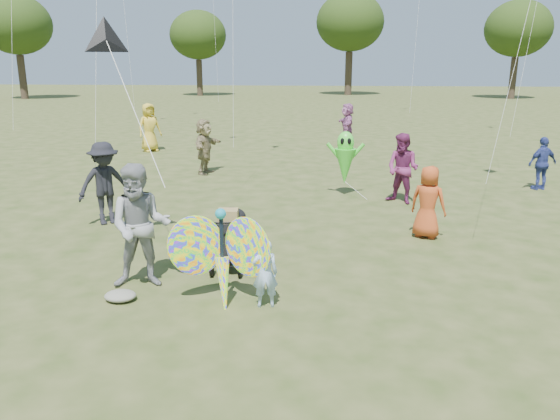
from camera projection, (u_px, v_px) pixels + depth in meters
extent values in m
plane|color=#51592B|center=(283.00, 310.00, 7.93)|extent=(160.00, 160.00, 0.00)
imported|color=#A4C5E9|center=(265.00, 273.00, 7.92)|extent=(0.42, 0.32, 1.04)
imported|color=gray|center=(141.00, 226.00, 8.55)|extent=(1.10, 0.93, 1.99)
ellipsoid|color=gray|center=(120.00, 296.00, 8.23)|extent=(0.48, 0.39, 0.15)
imported|color=#B8471D|center=(428.00, 202.00, 11.06)|extent=(0.86, 0.75, 1.49)
imported|color=black|center=(105.00, 183.00, 11.97)|extent=(1.35, 1.26, 1.83)
imported|color=navy|center=(542.00, 164.00, 15.26)|extent=(0.95, 0.65, 1.49)
imported|color=#92815A|center=(205.00, 146.00, 17.46)|extent=(0.81, 1.70, 1.77)
imported|color=#772759|center=(403.00, 169.00, 13.75)|extent=(1.10, 1.05, 1.78)
imported|color=gold|center=(149.00, 127.00, 21.89)|extent=(1.10, 1.09, 1.92)
imported|color=#A86097|center=(347.00, 124.00, 23.50)|extent=(0.78, 1.74, 1.80)
cube|color=black|center=(229.00, 239.00, 9.36)|extent=(0.53, 0.90, 0.71)
cube|color=black|center=(230.00, 257.00, 9.44)|extent=(0.47, 0.72, 0.10)
ellipsoid|color=black|center=(231.00, 217.00, 9.51)|extent=(0.51, 0.45, 0.33)
cylinder|color=black|center=(212.00, 268.00, 9.15)|extent=(0.08, 0.30, 0.30)
cylinder|color=black|center=(240.00, 269.00, 9.10)|extent=(0.08, 0.30, 0.30)
cylinder|color=black|center=(234.00, 254.00, 9.91)|extent=(0.07, 0.22, 0.22)
cylinder|color=black|center=(223.00, 223.00, 8.79)|extent=(0.44, 0.07, 0.03)
cube|color=#A3884F|center=(228.00, 217.00, 9.20)|extent=(0.36, 0.31, 0.26)
ellipsoid|color=red|center=(196.00, 246.00, 7.99)|extent=(0.98, 0.71, 1.24)
ellipsoid|color=red|center=(247.00, 248.00, 7.91)|extent=(0.98, 0.71, 1.24)
cylinder|color=black|center=(222.00, 250.00, 7.98)|extent=(0.06, 0.06, 1.00)
cone|color=red|center=(224.00, 288.00, 7.95)|extent=(0.36, 0.49, 0.93)
sphere|color=teal|center=(221.00, 214.00, 7.82)|extent=(0.16, 0.16, 0.16)
cone|color=black|center=(106.00, 40.00, 9.28)|extent=(0.89, 0.62, 0.81)
cylinder|color=silver|center=(134.00, 110.00, 8.86)|extent=(1.34, 1.36, 2.26)
cone|color=#48E235|center=(345.00, 167.00, 14.54)|extent=(0.56, 0.56, 0.95)
ellipsoid|color=#48E235|center=(346.00, 142.00, 14.37)|extent=(0.44, 0.39, 0.57)
ellipsoid|color=black|center=(342.00, 141.00, 14.19)|extent=(0.10, 0.05, 0.17)
ellipsoid|color=black|center=(349.00, 141.00, 14.17)|extent=(0.10, 0.05, 0.17)
cylinder|color=#48E235|center=(334.00, 151.00, 14.46)|extent=(0.43, 0.10, 0.49)
cylinder|color=#48E235|center=(357.00, 152.00, 14.40)|extent=(0.43, 0.10, 0.49)
cylinder|color=silver|center=(356.00, 190.00, 14.47)|extent=(0.61, 0.41, 0.41)
cylinder|color=#3A2D21|center=(23.00, 77.00, 53.49)|extent=(0.70, 0.70, 4.20)
ellipsoid|color=#2B4214|center=(16.00, 25.00, 52.21)|extent=(6.60, 6.60, 5.61)
cylinder|color=#3A2D21|center=(200.00, 78.00, 58.73)|extent=(0.63, 0.63, 3.78)
ellipsoid|color=#2B4214|center=(198.00, 35.00, 57.57)|extent=(5.94, 5.94, 5.05)
cylinder|color=#3A2D21|center=(348.00, 74.00, 59.95)|extent=(0.77, 0.77, 4.62)
ellipsoid|color=#2B4214|center=(350.00, 22.00, 58.54)|extent=(7.26, 7.26, 6.17)
cylinder|color=#3A2D21|center=(513.00, 78.00, 53.69)|extent=(0.66, 0.67, 3.99)
ellipsoid|color=#2B4214|center=(518.00, 28.00, 52.47)|extent=(6.27, 6.27, 5.33)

